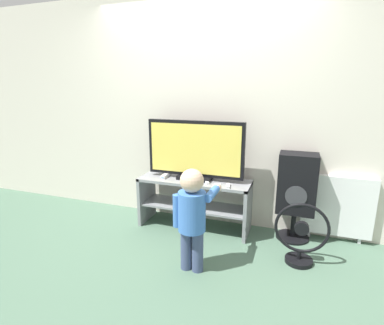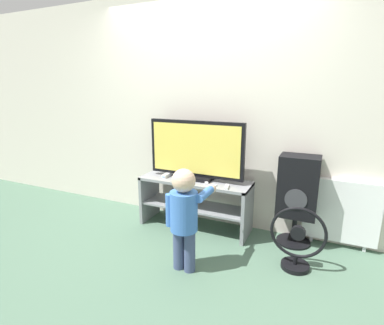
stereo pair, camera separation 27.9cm
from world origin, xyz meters
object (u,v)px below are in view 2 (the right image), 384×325
at_px(child, 185,212).
at_px(game_console, 168,175).
at_px(speaker_tower, 298,189).
at_px(remote_secondary, 206,182).
at_px(television, 196,151).
at_px(radiator, 341,211).
at_px(remote_primary, 227,187).
at_px(floor_fan, 297,242).

bearing_deg(child, game_console, 127.80).
relative_size(game_console, speaker_tower, 0.20).
bearing_deg(remote_secondary, television, 151.96).
distance_m(game_console, radiator, 1.85).
relative_size(television, radiator, 1.56).
relative_size(speaker_tower, radiator, 1.33).
xyz_separation_m(remote_primary, speaker_tower, (0.67, 0.22, 0.01)).
bearing_deg(remote_secondary, floor_fan, -17.08).
bearing_deg(radiator, remote_primary, -162.61).
bearing_deg(remote_primary, game_console, 172.33).
relative_size(game_console, radiator, 0.27).
bearing_deg(game_console, remote_primary, -7.67).
relative_size(game_console, remote_primary, 1.39).
bearing_deg(remote_primary, speaker_tower, 18.47).
bearing_deg(child, remote_secondary, 97.34).
height_order(game_console, radiator, radiator).
distance_m(remote_primary, child, 0.68).
bearing_deg(television, child, -72.40).
height_order(remote_primary, floor_fan, remote_primary).
relative_size(television, child, 1.18).
xyz_separation_m(television, speaker_tower, (1.08, 0.08, -0.30)).
relative_size(child, radiator, 1.32).
height_order(child, floor_fan, child).
distance_m(speaker_tower, radiator, 0.48).
bearing_deg(speaker_tower, child, -132.92).
height_order(remote_primary, remote_secondary, same).
distance_m(television, radiator, 1.59).
bearing_deg(speaker_tower, remote_primary, -161.53).
xyz_separation_m(game_console, speaker_tower, (1.41, 0.12, -0.00)).
distance_m(child, floor_fan, 1.02).
xyz_separation_m(remote_primary, floor_fan, (0.73, -0.25, -0.32)).
bearing_deg(television, radiator, 7.46).
xyz_separation_m(television, floor_fan, (1.15, -0.39, -0.63)).
bearing_deg(remote_secondary, child, -82.66).
bearing_deg(child, radiator, 39.00).
height_order(remote_primary, speaker_tower, speaker_tower).
height_order(game_console, speaker_tower, speaker_tower).
xyz_separation_m(game_console, child, (0.59, -0.76, -0.05)).
xyz_separation_m(remote_secondary, child, (0.09, -0.72, -0.04)).
bearing_deg(radiator, game_console, -172.61).
distance_m(remote_secondary, floor_fan, 1.08).
relative_size(remote_primary, radiator, 0.19).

